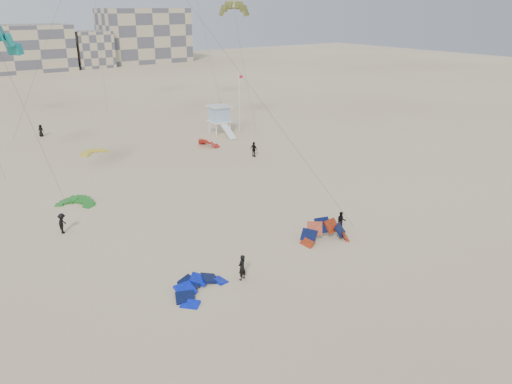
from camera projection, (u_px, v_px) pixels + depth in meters
ground at (265, 313)px, 29.31m from camera, size 320.00×320.00×0.00m
kite_ground_blue at (200, 291)px, 31.56m from camera, size 5.31×5.41×2.16m
kite_ground_orange at (325, 241)px, 38.27m from camera, size 4.82×4.77×3.93m
kite_ground_green at (76, 204)px, 45.27m from camera, size 4.87×4.88×1.65m
kite_ground_red_far at (208, 146)px, 63.78m from camera, size 3.82×3.71×3.01m
kite_ground_yellow at (94, 153)px, 60.83m from camera, size 4.02×4.15×0.58m
kitesurfer_main at (242, 267)px, 32.57m from camera, size 0.76×0.63×1.78m
kitesurfer_b at (341, 221)px, 39.79m from camera, size 0.96×0.91×1.57m
kitesurfer_c at (62, 223)px, 39.25m from camera, size 1.13×1.24×1.67m
kitesurfer_d at (254, 149)px, 59.08m from camera, size 0.66×1.13×1.81m
kitesurfer_e at (41, 131)px, 68.26m from camera, size 0.93×0.76×1.65m
kitesurfer_f at (221, 108)px, 83.27m from camera, size 1.02×1.64×1.68m
kite_fly_olive at (234, 10)px, 62.85m from camera, size 5.10×6.20×16.89m
lifeguard_tower_near at (220, 120)px, 69.14m from camera, size 2.99×5.53×3.98m
flagpole at (239, 101)px, 69.75m from camera, size 0.66×0.10×8.18m
condo_mid at (7, 49)px, 132.06m from camera, size 32.00×16.00×12.00m
condo_east at (144, 36)px, 154.44m from camera, size 26.00×14.00×16.00m
condo_fill_right at (92, 49)px, 142.74m from camera, size 10.00×10.00×10.00m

